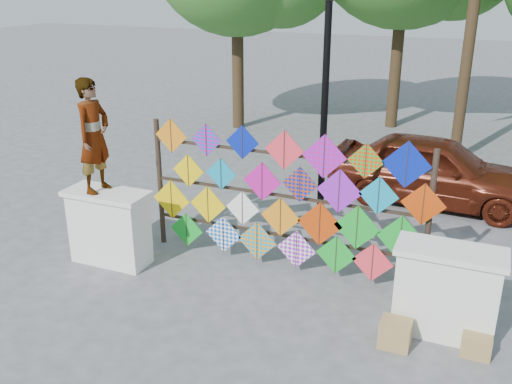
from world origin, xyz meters
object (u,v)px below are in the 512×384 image
at_px(vendor_woman, 94,136).
at_px(lamppost, 325,95).
at_px(sedan, 434,170).
at_px(kite_rack, 289,202).

distance_m(vendor_woman, lamppost, 3.86).
bearing_deg(sedan, kite_rack, 158.18).
bearing_deg(lamppost, vendor_woman, -144.90).
bearing_deg(kite_rack, lamppost, 83.09).
distance_m(sedan, lamppost, 3.74).
xyz_separation_m(vendor_woman, lamppost, (3.13, 2.20, 0.49)).
xyz_separation_m(kite_rack, lamppost, (0.15, 1.27, 1.50)).
distance_m(kite_rack, sedan, 4.41).
height_order(vendor_woman, sedan, vendor_woman).
relative_size(kite_rack, lamppost, 1.12).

